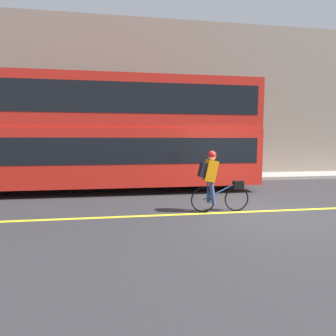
% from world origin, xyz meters
% --- Properties ---
extents(ground_plane, '(80.00, 80.00, 0.00)m').
position_xyz_m(ground_plane, '(0.00, 0.00, 0.00)').
color(ground_plane, '#2D2D30').
extents(road_center_line, '(50.00, 0.14, 0.01)m').
position_xyz_m(road_center_line, '(0.00, -0.14, 0.00)').
color(road_center_line, yellow).
rests_on(road_center_line, ground_plane).
extents(sidewalk_curb, '(60.00, 1.86, 0.15)m').
position_xyz_m(sidewalk_curb, '(0.00, 5.90, 0.07)').
color(sidewalk_curb, '#A8A399').
rests_on(sidewalk_curb, ground_plane).
extents(building_facade, '(60.00, 0.30, 7.76)m').
position_xyz_m(building_facade, '(0.00, 6.98, 3.88)').
color(building_facade, gray).
rests_on(building_facade, ground_plane).
extents(bus, '(11.14, 2.47, 4.00)m').
position_xyz_m(bus, '(-4.11, 3.42, 2.21)').
color(bus, black).
rests_on(bus, ground_plane).
extents(cyclist_on_bike, '(1.55, 0.32, 1.58)m').
position_xyz_m(cyclist_on_bike, '(-1.02, -0.01, 0.86)').
color(cyclist_on_bike, black).
rests_on(cyclist_on_bike, ground_plane).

